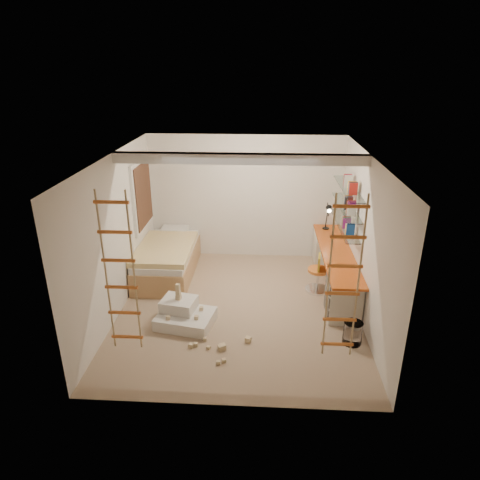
# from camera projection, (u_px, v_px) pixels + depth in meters

# --- Properties ---
(floor) EXTENTS (4.50, 4.50, 0.00)m
(floor) POSITION_uv_depth(u_px,v_px,m) (239.00, 309.00, 7.33)
(floor) COLOR #978161
(floor) RESTS_ON ground
(ceiling_beam) EXTENTS (4.00, 0.18, 0.16)m
(ceiling_beam) POSITION_uv_depth(u_px,v_px,m) (240.00, 159.00, 6.64)
(ceiling_beam) COLOR white
(ceiling_beam) RESTS_ON ceiling
(window_frame) EXTENTS (0.06, 1.15, 1.35)m
(window_frame) POSITION_uv_depth(u_px,v_px,m) (142.00, 195.00, 8.23)
(window_frame) COLOR white
(window_frame) RESTS_ON wall_left
(window_blind) EXTENTS (0.02, 1.00, 1.20)m
(window_blind) POSITION_uv_depth(u_px,v_px,m) (144.00, 195.00, 8.22)
(window_blind) COLOR #4C2D1E
(window_blind) RESTS_ON window_frame
(rope_ladder_left) EXTENTS (0.41, 0.04, 2.13)m
(rope_ladder_left) POSITION_uv_depth(u_px,v_px,m) (120.00, 274.00, 5.21)
(rope_ladder_left) COLOR #C85B22
(rope_ladder_left) RESTS_ON ceiling
(rope_ladder_right) EXTENTS (0.41, 0.04, 2.13)m
(rope_ladder_right) POSITION_uv_depth(u_px,v_px,m) (344.00, 280.00, 5.06)
(rope_ladder_right) COLOR #CE6423
(rope_ladder_right) RESTS_ON ceiling
(waste_bin) EXTENTS (0.28, 0.28, 0.36)m
(waste_bin) POSITION_uv_depth(u_px,v_px,m) (353.00, 333.00, 6.36)
(waste_bin) COLOR white
(waste_bin) RESTS_ON floor
(desk) EXTENTS (0.56, 2.80, 0.75)m
(desk) POSITION_uv_depth(u_px,v_px,m) (335.00, 268.00, 7.88)
(desk) COLOR #CB5417
(desk) RESTS_ON floor
(shelves) EXTENTS (0.25, 1.80, 0.71)m
(shelves) POSITION_uv_depth(u_px,v_px,m) (346.00, 207.00, 7.70)
(shelves) COLOR white
(shelves) RESTS_ON wall_right
(bed) EXTENTS (1.02, 2.00, 0.69)m
(bed) POSITION_uv_depth(u_px,v_px,m) (168.00, 259.00, 8.41)
(bed) COLOR #AD7F51
(bed) RESTS_ON floor
(task_lamp) EXTENTS (0.14, 0.36, 0.57)m
(task_lamp) POSITION_uv_depth(u_px,v_px,m) (328.00, 213.00, 8.49)
(task_lamp) COLOR black
(task_lamp) RESTS_ON desk
(swivel_chair) EXTENTS (0.49, 0.49, 0.73)m
(swivel_chair) POSITION_uv_depth(u_px,v_px,m) (318.00, 278.00, 7.80)
(swivel_chair) COLOR orange
(swivel_chair) RESTS_ON floor
(play_platform) EXTENTS (0.98, 0.83, 0.39)m
(play_platform) POSITION_uv_depth(u_px,v_px,m) (184.00, 315.00, 6.87)
(play_platform) COLOR silver
(play_platform) RESTS_ON floor
(toy_blocks) EXTENTS (1.33, 1.17, 0.66)m
(toy_blocks) POSITION_uv_depth(u_px,v_px,m) (201.00, 328.00, 6.47)
(toy_blocks) COLOR #CCB284
(toy_blocks) RESTS_ON floor
(books) EXTENTS (0.14, 0.64, 0.92)m
(books) POSITION_uv_depth(u_px,v_px,m) (347.00, 199.00, 7.65)
(books) COLOR #194CA5
(books) RESTS_ON shelves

